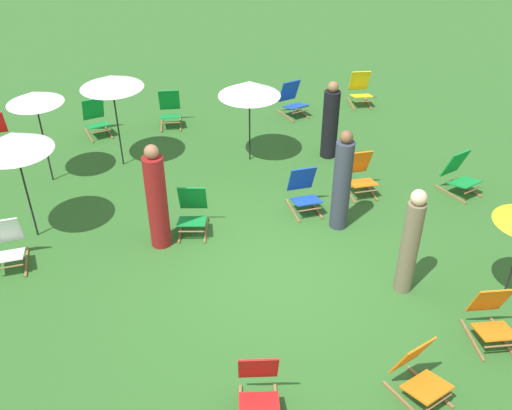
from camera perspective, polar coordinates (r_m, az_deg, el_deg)
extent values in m
plane|color=#2D6026|center=(9.24, 2.26, -6.53)|extent=(40.00, 40.00, 0.00)
cube|color=olive|center=(10.16, -7.46, -2.45)|extent=(0.26, 0.74, 0.04)
cube|color=olive|center=(10.12, -4.99, -2.46)|extent=(0.26, 0.74, 0.04)
cube|color=#148C38|center=(9.91, -6.36, -1.62)|extent=(0.59, 0.56, 0.13)
cube|color=#148C38|center=(10.00, -6.31, 0.68)|extent=(0.53, 0.38, 0.57)
cylinder|color=olive|center=(9.79, -6.44, -2.64)|extent=(0.43, 0.16, 0.03)
cube|color=olive|center=(13.72, -16.21, 6.64)|extent=(0.16, 0.76, 0.04)
cube|color=olive|center=(13.79, -14.44, 7.07)|extent=(0.16, 0.76, 0.04)
cube|color=#148C38|center=(13.55, -15.38, 7.64)|extent=(0.55, 0.51, 0.13)
cube|color=#148C38|center=(13.71, -15.86, 9.16)|extent=(0.51, 0.32, 0.57)
cylinder|color=olive|center=(13.41, -15.13, 7.04)|extent=(0.44, 0.10, 0.03)
cube|color=olive|center=(13.76, -23.26, 5.23)|extent=(0.04, 0.76, 0.04)
cube|color=olive|center=(10.10, -21.81, -5.26)|extent=(0.05, 0.76, 0.04)
cube|color=white|center=(9.91, -23.38, -4.65)|extent=(0.49, 0.44, 0.13)
cube|color=white|center=(9.99, -23.63, -2.35)|extent=(0.49, 0.26, 0.57)
cylinder|color=olive|center=(9.79, -23.36, -5.68)|extent=(0.44, 0.04, 0.03)
cube|color=olive|center=(7.42, 2.09, -19.67)|extent=(0.23, 0.74, 0.04)
cube|color=red|center=(7.15, 0.33, -19.18)|extent=(0.58, 0.54, 0.13)
cube|color=red|center=(7.12, 0.22, -15.89)|extent=(0.53, 0.36, 0.57)
cube|color=olive|center=(7.70, 14.56, -18.47)|extent=(0.24, 0.74, 0.04)
cube|color=olive|center=(7.94, 16.86, -16.88)|extent=(0.24, 0.74, 0.04)
cube|color=orange|center=(7.59, 16.59, -16.92)|extent=(0.58, 0.55, 0.13)
cube|color=orange|center=(7.50, 15.23, -14.19)|extent=(0.53, 0.37, 0.57)
cylinder|color=olive|center=(7.58, 17.66, -18.15)|extent=(0.43, 0.15, 0.03)
cube|color=olive|center=(11.22, 9.14, 1.22)|extent=(0.10, 0.76, 0.04)
cube|color=olive|center=(11.37, 11.21, 1.47)|extent=(0.10, 0.76, 0.04)
cube|color=orange|center=(11.08, 10.49, 2.17)|extent=(0.52, 0.47, 0.13)
cube|color=orange|center=(11.18, 10.08, 4.18)|extent=(0.50, 0.29, 0.57)
cylinder|color=olive|center=(10.97, 10.84, 1.32)|extent=(0.44, 0.07, 0.03)
cube|color=olive|center=(11.64, 18.72, 1.00)|extent=(0.23, 0.74, 0.04)
cube|color=olive|center=(11.95, 20.10, 1.60)|extent=(0.23, 0.74, 0.04)
cube|color=#148C38|center=(11.62, 20.01, 2.13)|extent=(0.58, 0.54, 0.13)
cube|color=#148C38|center=(11.63, 19.17, 3.96)|extent=(0.53, 0.36, 0.57)
cylinder|color=olive|center=(11.55, 20.69, 1.38)|extent=(0.43, 0.14, 0.03)
cube|color=olive|center=(8.67, 20.63, -12.42)|extent=(0.19, 0.75, 0.04)
cube|color=olive|center=(8.86, 23.25, -11.99)|extent=(0.19, 0.75, 0.04)
cube|color=orange|center=(8.54, 22.59, -11.48)|extent=(0.56, 0.52, 0.13)
cube|color=orange|center=(8.54, 22.16, -8.76)|extent=(0.52, 0.34, 0.57)
cylinder|color=olive|center=(8.47, 23.06, -12.75)|extent=(0.44, 0.12, 0.03)
cube|color=olive|center=(14.97, 9.39, 9.87)|extent=(0.20, 0.75, 0.04)
cube|color=olive|center=(15.08, 11.04, 9.89)|extent=(0.20, 0.75, 0.04)
cube|color=yellow|center=(14.84, 10.41, 10.61)|extent=(0.56, 0.53, 0.13)
cube|color=yellow|center=(15.00, 10.24, 12.05)|extent=(0.52, 0.34, 0.57)
cylinder|color=olive|center=(14.69, 10.57, 10.05)|extent=(0.44, 0.12, 0.03)
cube|color=olive|center=(10.58, 3.65, -0.57)|extent=(0.07, 0.76, 0.04)
cube|color=olive|center=(10.71, 5.88, -0.22)|extent=(0.07, 0.76, 0.04)
cube|color=#1947B7|center=(10.43, 5.02, 0.46)|extent=(0.50, 0.45, 0.13)
cube|color=#1947B7|center=(10.52, 4.55, 2.60)|extent=(0.49, 0.27, 0.57)
cylinder|color=olive|center=(10.31, 5.36, -0.46)|extent=(0.44, 0.05, 0.03)
cube|color=olive|center=(13.85, -9.34, 7.85)|extent=(0.18, 0.75, 0.04)
cube|color=olive|center=(13.84, -7.50, 7.98)|extent=(0.18, 0.75, 0.04)
cube|color=#148C38|center=(13.65, -8.51, 8.69)|extent=(0.55, 0.51, 0.13)
cube|color=#148C38|center=(13.81, -8.60, 10.26)|extent=(0.52, 0.33, 0.57)
cylinder|color=olive|center=(13.50, -8.49, 8.06)|extent=(0.44, 0.11, 0.03)
cube|color=olive|center=(14.14, 2.93, 8.82)|extent=(0.19, 0.75, 0.04)
cube|color=olive|center=(14.36, 4.44, 9.17)|extent=(0.19, 0.75, 0.04)
cube|color=#1947B7|center=(14.07, 3.95, 9.78)|extent=(0.56, 0.52, 0.13)
cube|color=#1947B7|center=(14.19, 3.33, 11.24)|extent=(0.52, 0.34, 0.57)
cylinder|color=olive|center=(13.94, 4.38, 9.22)|extent=(0.44, 0.12, 0.03)
cylinder|color=black|center=(10.17, -21.89, 1.63)|extent=(0.03, 0.03, 1.94)
cone|color=white|center=(9.78, -22.92, 5.82)|extent=(1.19, 1.19, 0.31)
cylinder|color=black|center=(11.79, -20.32, 6.22)|extent=(0.03, 0.03, 1.86)
cone|color=white|center=(11.45, -21.14, 9.93)|extent=(1.04, 1.04, 0.22)
cylinder|color=black|center=(11.94, -13.59, 7.97)|extent=(0.03, 0.03, 1.92)
cone|color=white|center=(11.61, -14.16, 11.80)|extent=(1.22, 1.22, 0.24)
cylinder|color=black|center=(11.85, -0.64, 8.19)|extent=(0.03, 0.03, 1.72)
cone|color=white|center=(11.55, -0.66, 11.50)|extent=(1.25, 1.25, 0.30)
cylinder|color=black|center=(12.15, 7.36, 7.92)|extent=(0.45, 0.45, 1.46)
sphere|color=#936647|center=(11.81, 7.66, 11.55)|extent=(0.22, 0.22, 0.22)
cylinder|color=#72664C|center=(8.72, 14.97, -4.15)|extent=(0.30, 0.30, 1.56)
sphere|color=beige|center=(8.22, 15.86, 0.72)|extent=(0.23, 0.23, 0.23)
cylinder|color=maroon|center=(9.45, -9.78, 0.24)|extent=(0.48, 0.48, 1.67)
sphere|color=#936647|center=(8.97, -10.35, 5.22)|extent=(0.23, 0.23, 0.23)
cylinder|color=#333847|center=(9.86, 8.49, 1.89)|extent=(0.39, 0.39, 1.66)
sphere|color=brown|center=(9.41, 8.96, 6.69)|extent=(0.22, 0.22, 0.22)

